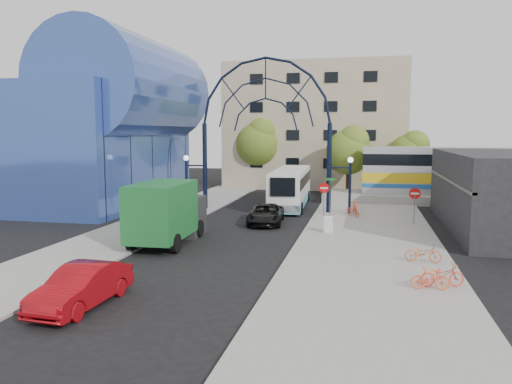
% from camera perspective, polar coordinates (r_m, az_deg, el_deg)
% --- Properties ---
extents(ground, '(120.00, 120.00, 0.00)m').
position_cam_1_polar(ground, '(26.49, -4.98, -6.90)').
color(ground, black).
rests_on(ground, ground).
extents(sidewalk_east, '(8.00, 56.00, 0.12)m').
position_cam_1_polar(sidewalk_east, '(29.21, 12.70, -5.63)').
color(sidewalk_east, gray).
rests_on(sidewalk_east, ground).
extents(plaza_west, '(5.00, 50.00, 0.12)m').
position_cam_1_polar(plaza_west, '(34.27, -12.38, -3.78)').
color(plaza_west, gray).
rests_on(plaza_west, ground).
extents(gateway_arch, '(13.64, 0.44, 12.10)m').
position_cam_1_polar(gateway_arch, '(39.38, 1.09, 10.14)').
color(gateway_arch, black).
rests_on(gateway_arch, ground).
extents(stop_sign, '(0.80, 0.07, 2.50)m').
position_cam_1_polar(stop_sign, '(36.91, 7.77, 0.10)').
color(stop_sign, slate).
rests_on(stop_sign, sidewalk_east).
extents(do_not_enter_sign, '(0.76, 0.07, 2.48)m').
position_cam_1_polar(do_not_enter_sign, '(34.96, 17.68, -0.56)').
color(do_not_enter_sign, slate).
rests_on(do_not_enter_sign, sidewalk_east).
extents(street_name_sign, '(0.70, 0.70, 2.80)m').
position_cam_1_polar(street_name_sign, '(37.46, 8.46, 0.40)').
color(street_name_sign, slate).
rests_on(street_name_sign, sidewalk_east).
extents(sandwich_board, '(0.55, 0.61, 0.99)m').
position_cam_1_polar(sandwich_board, '(31.09, 8.29, -3.50)').
color(sandwich_board, white).
rests_on(sandwich_board, sidewalk_east).
extents(transit_hall, '(16.50, 18.00, 14.50)m').
position_cam_1_polar(transit_hall, '(45.78, -17.93, 7.02)').
color(transit_hall, '#334E9C').
rests_on(transit_hall, ground).
extents(commercial_block_east, '(6.00, 16.00, 5.00)m').
position_cam_1_polar(commercial_block_east, '(35.71, 25.72, 0.08)').
color(commercial_block_east, black).
rests_on(commercial_block_east, ground).
extents(apartment_block, '(20.00, 12.10, 14.00)m').
position_cam_1_polar(apartment_block, '(59.80, 6.99, 7.46)').
color(apartment_block, tan).
rests_on(apartment_block, ground).
extents(train_platform, '(32.00, 5.00, 0.80)m').
position_cam_1_polar(train_platform, '(48.48, 26.98, -0.89)').
color(train_platform, gray).
rests_on(train_platform, ground).
extents(train_car, '(25.10, 3.05, 4.20)m').
position_cam_1_polar(train_car, '(48.24, 27.14, 2.06)').
color(train_car, '#B7B7BC').
rests_on(train_car, train_platform).
extents(tree_north_a, '(4.48, 4.48, 7.00)m').
position_cam_1_polar(tree_north_a, '(50.52, 10.63, 4.81)').
color(tree_north_a, '#382314').
rests_on(tree_north_a, ground).
extents(tree_north_b, '(5.12, 5.12, 8.00)m').
position_cam_1_polar(tree_north_b, '(55.71, 0.40, 5.78)').
color(tree_north_b, '#382314').
rests_on(tree_north_b, ground).
extents(tree_north_c, '(4.16, 4.16, 6.50)m').
position_cam_1_polar(tree_north_c, '(52.69, 17.25, 4.34)').
color(tree_north_c, '#382314').
rests_on(tree_north_c, ground).
extents(city_bus, '(3.12, 11.63, 3.16)m').
position_cam_1_polar(city_bus, '(42.64, 3.99, 0.58)').
color(city_bus, silver).
rests_on(city_bus, ground).
extents(green_truck, '(2.91, 7.10, 3.54)m').
position_cam_1_polar(green_truck, '(28.67, -10.03, -2.32)').
color(green_truck, black).
rests_on(green_truck, ground).
extents(black_suv, '(2.70, 5.08, 1.36)m').
position_cam_1_polar(black_suv, '(34.36, 1.13, -2.55)').
color(black_suv, black).
rests_on(black_suv, ground).
extents(red_sedan, '(1.85, 4.69, 1.52)m').
position_cam_1_polar(red_sedan, '(19.32, -19.30, -10.14)').
color(red_sedan, maroon).
rests_on(red_sedan, ground).
extents(bike_near_a, '(1.39, 1.61, 0.84)m').
position_cam_1_polar(bike_near_a, '(37.58, 11.01, -2.08)').
color(bike_near_a, '#DB552B').
rests_on(bike_near_a, sidewalk_east).
extents(bike_near_b, '(0.84, 1.88, 1.09)m').
position_cam_1_polar(bike_near_b, '(38.53, 11.24, -1.68)').
color(bike_near_b, '#FD5732').
rests_on(bike_near_b, sidewalk_east).
extents(bike_far_a, '(1.72, 0.72, 0.88)m').
position_cam_1_polar(bike_far_a, '(25.20, 18.57, -6.64)').
color(bike_far_a, '#CE5829').
rests_on(bike_far_a, sidewalk_east).
extents(bike_far_b, '(1.50, 0.49, 0.89)m').
position_cam_1_polar(bike_far_b, '(21.02, 19.32, -9.31)').
color(bike_far_b, '#FA5732').
rests_on(bike_far_b, sidewalk_east).
extents(bike_far_c, '(1.92, 1.11, 0.95)m').
position_cam_1_polar(bike_far_c, '(21.54, 20.49, -8.90)').
color(bike_far_c, '#E54D2D').
rests_on(bike_far_c, sidewalk_east).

